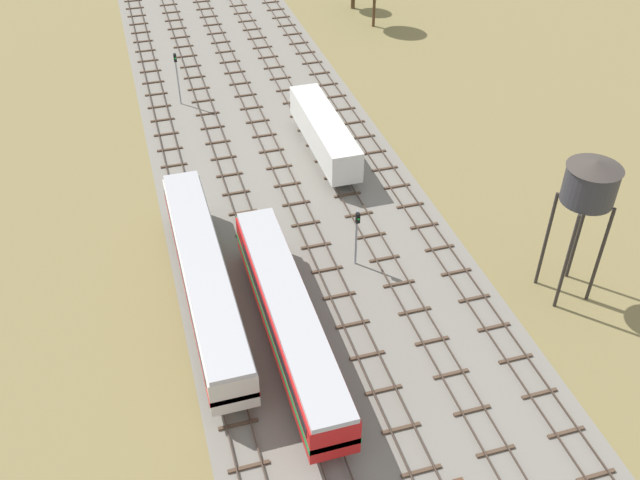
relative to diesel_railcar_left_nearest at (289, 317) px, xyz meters
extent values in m
plane|color=olive|center=(4.57, 25.08, -2.60)|extent=(480.00, 480.00, 0.00)
cube|color=gray|center=(4.57, 25.08, -2.59)|extent=(22.30, 176.00, 0.01)
cube|color=#47382D|center=(-5.29, 26.08, -2.38)|extent=(0.07, 126.00, 0.15)
cube|color=#47382D|center=(-3.86, 26.08, -2.38)|extent=(0.07, 126.00, 0.15)
cube|color=brown|center=(-4.57, -8.42, -2.53)|extent=(2.40, 0.22, 0.14)
cube|color=brown|center=(-4.57, -5.42, -2.53)|extent=(2.40, 0.22, 0.14)
cube|color=brown|center=(-4.57, -2.42, -2.53)|extent=(2.40, 0.22, 0.14)
cube|color=brown|center=(-4.57, 0.58, -2.53)|extent=(2.40, 0.22, 0.14)
cube|color=brown|center=(-4.57, 3.58, -2.53)|extent=(2.40, 0.22, 0.14)
cube|color=brown|center=(-4.57, 6.58, -2.53)|extent=(2.40, 0.22, 0.14)
cube|color=brown|center=(-4.57, 9.58, -2.53)|extent=(2.40, 0.22, 0.14)
cube|color=brown|center=(-4.57, 12.58, -2.53)|extent=(2.40, 0.22, 0.14)
cube|color=brown|center=(-4.57, 15.58, -2.53)|extent=(2.40, 0.22, 0.14)
cube|color=brown|center=(-4.57, 18.58, -2.53)|extent=(2.40, 0.22, 0.14)
cube|color=brown|center=(-4.57, 21.58, -2.53)|extent=(2.40, 0.22, 0.14)
cube|color=brown|center=(-4.57, 24.58, -2.53)|extent=(2.40, 0.22, 0.14)
cube|color=brown|center=(-4.57, 27.58, -2.53)|extent=(2.40, 0.22, 0.14)
cube|color=brown|center=(-4.57, 30.58, -2.53)|extent=(2.40, 0.22, 0.14)
cube|color=brown|center=(-4.57, 33.58, -2.53)|extent=(2.40, 0.22, 0.14)
cube|color=brown|center=(-4.57, 36.58, -2.53)|extent=(2.40, 0.22, 0.14)
cube|color=brown|center=(-4.57, 39.58, -2.53)|extent=(2.40, 0.22, 0.14)
cube|color=brown|center=(-4.57, 42.58, -2.53)|extent=(2.40, 0.22, 0.14)
cube|color=brown|center=(-4.57, 45.58, -2.53)|extent=(2.40, 0.22, 0.14)
cube|color=brown|center=(-4.57, 48.58, -2.53)|extent=(2.40, 0.22, 0.14)
cube|color=brown|center=(-4.57, 51.58, -2.53)|extent=(2.40, 0.22, 0.14)
cube|color=brown|center=(-4.57, 54.58, -2.53)|extent=(2.40, 0.22, 0.14)
cube|color=brown|center=(-4.57, 57.58, -2.53)|extent=(2.40, 0.22, 0.14)
cube|color=brown|center=(-4.57, 60.58, -2.53)|extent=(2.40, 0.22, 0.14)
cube|color=brown|center=(-4.57, 63.58, -2.53)|extent=(2.40, 0.22, 0.14)
cube|color=brown|center=(-4.57, 66.58, -2.53)|extent=(2.40, 0.22, 0.14)
cube|color=brown|center=(-4.57, 69.58, -2.53)|extent=(2.40, 0.22, 0.14)
cube|color=#47382D|center=(-0.72, 26.08, -2.38)|extent=(0.07, 126.00, 0.15)
cube|color=#47382D|center=(0.72, 26.08, -2.38)|extent=(0.07, 126.00, 0.15)
cube|color=brown|center=(0.00, -8.42, -2.53)|extent=(2.40, 0.22, 0.14)
cube|color=brown|center=(0.00, -5.42, -2.53)|extent=(2.40, 0.22, 0.14)
cube|color=brown|center=(0.00, -2.42, -2.53)|extent=(2.40, 0.22, 0.14)
cube|color=brown|center=(0.00, 0.58, -2.53)|extent=(2.40, 0.22, 0.14)
cube|color=brown|center=(0.00, 3.58, -2.53)|extent=(2.40, 0.22, 0.14)
cube|color=brown|center=(0.00, 6.58, -2.53)|extent=(2.40, 0.22, 0.14)
cube|color=brown|center=(0.00, 9.58, -2.53)|extent=(2.40, 0.22, 0.14)
cube|color=brown|center=(0.00, 12.58, -2.53)|extent=(2.40, 0.22, 0.14)
cube|color=brown|center=(0.00, 15.58, -2.53)|extent=(2.40, 0.22, 0.14)
cube|color=brown|center=(0.00, 18.58, -2.53)|extent=(2.40, 0.22, 0.14)
cube|color=brown|center=(0.00, 21.58, -2.53)|extent=(2.40, 0.22, 0.14)
cube|color=brown|center=(0.00, 24.58, -2.53)|extent=(2.40, 0.22, 0.14)
cube|color=brown|center=(0.00, 27.58, -2.53)|extent=(2.40, 0.22, 0.14)
cube|color=brown|center=(0.00, 30.58, -2.53)|extent=(2.40, 0.22, 0.14)
cube|color=brown|center=(0.00, 33.58, -2.53)|extent=(2.40, 0.22, 0.14)
cube|color=brown|center=(0.00, 36.58, -2.53)|extent=(2.40, 0.22, 0.14)
cube|color=brown|center=(0.00, 39.58, -2.53)|extent=(2.40, 0.22, 0.14)
cube|color=brown|center=(0.00, 42.58, -2.53)|extent=(2.40, 0.22, 0.14)
cube|color=brown|center=(0.00, 45.58, -2.53)|extent=(2.40, 0.22, 0.14)
cube|color=brown|center=(0.00, 48.58, -2.53)|extent=(2.40, 0.22, 0.14)
cube|color=brown|center=(0.00, 51.58, -2.53)|extent=(2.40, 0.22, 0.14)
cube|color=brown|center=(0.00, 54.58, -2.53)|extent=(2.40, 0.22, 0.14)
cube|color=brown|center=(0.00, 57.58, -2.53)|extent=(2.40, 0.22, 0.14)
cube|color=brown|center=(0.00, 60.58, -2.53)|extent=(2.40, 0.22, 0.14)
cube|color=brown|center=(0.00, 63.58, -2.53)|extent=(2.40, 0.22, 0.14)
cube|color=brown|center=(0.00, 66.58, -2.53)|extent=(2.40, 0.22, 0.14)
cube|color=#47382D|center=(3.86, 26.08, -2.38)|extent=(0.07, 126.00, 0.15)
cube|color=#47382D|center=(5.29, 26.08, -2.38)|extent=(0.07, 126.00, 0.15)
cube|color=brown|center=(4.57, -11.42, -2.53)|extent=(2.40, 0.22, 0.14)
cube|color=brown|center=(4.57, -8.42, -2.53)|extent=(2.40, 0.22, 0.14)
cube|color=brown|center=(4.57, -5.42, -2.53)|extent=(2.40, 0.22, 0.14)
cube|color=brown|center=(4.57, -2.42, -2.53)|extent=(2.40, 0.22, 0.14)
cube|color=brown|center=(4.57, 0.58, -2.53)|extent=(2.40, 0.22, 0.14)
cube|color=brown|center=(4.57, 3.58, -2.53)|extent=(2.40, 0.22, 0.14)
cube|color=brown|center=(4.57, 6.58, -2.53)|extent=(2.40, 0.22, 0.14)
cube|color=brown|center=(4.57, 9.58, -2.53)|extent=(2.40, 0.22, 0.14)
cube|color=brown|center=(4.57, 12.58, -2.53)|extent=(2.40, 0.22, 0.14)
cube|color=brown|center=(4.57, 15.58, -2.53)|extent=(2.40, 0.22, 0.14)
cube|color=brown|center=(4.57, 18.58, -2.53)|extent=(2.40, 0.22, 0.14)
cube|color=brown|center=(4.57, 21.58, -2.53)|extent=(2.40, 0.22, 0.14)
cube|color=brown|center=(4.57, 24.58, -2.53)|extent=(2.40, 0.22, 0.14)
cube|color=brown|center=(4.57, 27.58, -2.53)|extent=(2.40, 0.22, 0.14)
cube|color=brown|center=(4.57, 30.58, -2.53)|extent=(2.40, 0.22, 0.14)
cube|color=brown|center=(4.57, 33.58, -2.53)|extent=(2.40, 0.22, 0.14)
cube|color=brown|center=(4.57, 36.58, -2.53)|extent=(2.40, 0.22, 0.14)
cube|color=brown|center=(4.57, 39.58, -2.53)|extent=(2.40, 0.22, 0.14)
cube|color=brown|center=(4.57, 42.58, -2.53)|extent=(2.40, 0.22, 0.14)
cube|color=brown|center=(4.57, 45.58, -2.53)|extent=(2.40, 0.22, 0.14)
cube|color=brown|center=(4.57, 48.58, -2.53)|extent=(2.40, 0.22, 0.14)
cube|color=brown|center=(4.57, 51.58, -2.53)|extent=(2.40, 0.22, 0.14)
cube|color=brown|center=(4.57, 54.58, -2.53)|extent=(2.40, 0.22, 0.14)
cube|color=brown|center=(4.57, 57.58, -2.53)|extent=(2.40, 0.22, 0.14)
cube|color=brown|center=(4.57, 60.58, -2.53)|extent=(2.40, 0.22, 0.14)
cube|color=brown|center=(4.57, 63.58, -2.53)|extent=(2.40, 0.22, 0.14)
cube|color=brown|center=(4.57, 66.58, -2.53)|extent=(2.40, 0.22, 0.14)
cube|color=#47382D|center=(8.43, 26.08, -2.38)|extent=(0.07, 126.00, 0.15)
cube|color=#47382D|center=(9.87, 26.08, -2.38)|extent=(0.07, 126.00, 0.15)
cube|color=brown|center=(9.15, -11.42, -2.53)|extent=(2.40, 0.22, 0.14)
cube|color=brown|center=(9.15, -8.42, -2.53)|extent=(2.40, 0.22, 0.14)
cube|color=brown|center=(9.15, -5.42, -2.53)|extent=(2.40, 0.22, 0.14)
cube|color=brown|center=(9.15, -2.42, -2.53)|extent=(2.40, 0.22, 0.14)
cube|color=brown|center=(9.15, 0.58, -2.53)|extent=(2.40, 0.22, 0.14)
cube|color=brown|center=(9.15, 3.58, -2.53)|extent=(2.40, 0.22, 0.14)
cube|color=brown|center=(9.15, 6.58, -2.53)|extent=(2.40, 0.22, 0.14)
cube|color=brown|center=(9.15, 9.58, -2.53)|extent=(2.40, 0.22, 0.14)
cube|color=brown|center=(9.15, 12.58, -2.53)|extent=(2.40, 0.22, 0.14)
cube|color=brown|center=(9.15, 15.58, -2.53)|extent=(2.40, 0.22, 0.14)
cube|color=brown|center=(9.15, 18.58, -2.53)|extent=(2.40, 0.22, 0.14)
cube|color=brown|center=(9.15, 21.58, -2.53)|extent=(2.40, 0.22, 0.14)
cube|color=brown|center=(9.15, 24.58, -2.53)|extent=(2.40, 0.22, 0.14)
cube|color=brown|center=(9.15, 27.58, -2.53)|extent=(2.40, 0.22, 0.14)
cube|color=brown|center=(9.15, 30.58, -2.53)|extent=(2.40, 0.22, 0.14)
cube|color=brown|center=(9.15, 33.58, -2.53)|extent=(2.40, 0.22, 0.14)
cube|color=brown|center=(9.15, 36.58, -2.53)|extent=(2.40, 0.22, 0.14)
cube|color=brown|center=(9.15, 39.58, -2.53)|extent=(2.40, 0.22, 0.14)
cube|color=brown|center=(9.15, 42.58, -2.53)|extent=(2.40, 0.22, 0.14)
cube|color=brown|center=(9.15, 45.58, -2.53)|extent=(2.40, 0.22, 0.14)
cube|color=brown|center=(9.15, 48.58, -2.53)|extent=(2.40, 0.22, 0.14)
cube|color=brown|center=(9.15, 51.58, -2.53)|extent=(2.40, 0.22, 0.14)
cube|color=brown|center=(9.15, 54.58, -2.53)|extent=(2.40, 0.22, 0.14)
cube|color=brown|center=(9.15, 57.58, -2.53)|extent=(2.40, 0.22, 0.14)
cube|color=brown|center=(9.15, 60.58, -2.53)|extent=(2.40, 0.22, 0.14)
cube|color=brown|center=(9.15, 63.58, -2.53)|extent=(2.40, 0.22, 0.14)
cube|color=#47382D|center=(13.01, 26.08, -2.38)|extent=(0.07, 126.00, 0.15)
cube|color=#47382D|center=(14.44, 26.08, -2.38)|extent=(0.07, 126.00, 0.15)
cube|color=brown|center=(13.72, -14.42, -2.53)|extent=(2.40, 0.22, 0.14)
cube|color=brown|center=(13.72, -11.42, -2.53)|extent=(2.40, 0.22, 0.14)
cube|color=brown|center=(13.72, -8.42, -2.53)|extent=(2.40, 0.22, 0.14)
cube|color=brown|center=(13.72, -5.42, -2.53)|extent=(2.40, 0.22, 0.14)
cube|color=brown|center=(13.72, -2.42, -2.53)|extent=(2.40, 0.22, 0.14)
cube|color=brown|center=(13.72, 0.58, -2.53)|extent=(2.40, 0.22, 0.14)
cube|color=brown|center=(13.72, 3.58, -2.53)|extent=(2.40, 0.22, 0.14)
cube|color=brown|center=(13.72, 6.58, -2.53)|extent=(2.40, 0.22, 0.14)
cube|color=brown|center=(13.72, 9.58, -2.53)|extent=(2.40, 0.22, 0.14)
cube|color=brown|center=(13.72, 12.58, -2.53)|extent=(2.40, 0.22, 0.14)
cube|color=brown|center=(13.72, 15.58, -2.53)|extent=(2.40, 0.22, 0.14)
cube|color=brown|center=(13.72, 18.58, -2.53)|extent=(2.40, 0.22, 0.14)
cube|color=brown|center=(13.72, 21.58, -2.53)|extent=(2.40, 0.22, 0.14)
cube|color=brown|center=(13.72, 24.58, -2.53)|extent=(2.40, 0.22, 0.14)
cube|color=brown|center=(13.72, 27.58, -2.53)|extent=(2.40, 0.22, 0.14)
cube|color=brown|center=(13.72, 30.58, -2.53)|extent=(2.40, 0.22, 0.14)
cube|color=brown|center=(13.72, 33.58, -2.53)|extent=(2.40, 0.22, 0.14)
cube|color=brown|center=(13.72, 36.58, -2.53)|extent=(2.40, 0.22, 0.14)
cube|color=brown|center=(13.72, 39.58, -2.53)|extent=(2.40, 0.22, 0.14)
cube|color=brown|center=(13.72, 42.58, -2.53)|extent=(2.40, 0.22, 0.14)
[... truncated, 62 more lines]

